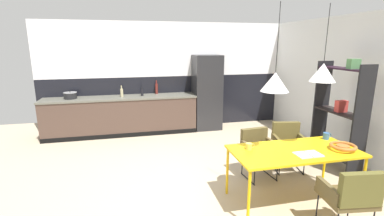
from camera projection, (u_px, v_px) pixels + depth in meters
ground_plane at (206, 195)px, 3.84m from camera, size 9.03×9.03×0.00m
back_wall_splashback_dark at (169, 102)px, 6.93m from camera, size 6.10×0.12×1.30m
back_wall_panel_upper at (168, 49)px, 6.63m from camera, size 6.10×0.12×1.30m
kitchen_counter at (122, 115)px, 6.37m from camera, size 3.47×0.63×0.89m
refrigerator_column at (207, 92)px, 6.73m from camera, size 0.65×0.60×1.83m
dining_table at (294, 153)px, 3.56m from camera, size 1.66×0.79×0.73m
armchair_corner_seat at (258, 146)px, 4.29m from camera, size 0.53×0.51×0.76m
armchair_near_window at (352, 194)px, 2.89m from camera, size 0.54×0.53×0.82m
armchair_far_side at (288, 140)px, 4.56m from camera, size 0.57×0.56×0.78m
fruit_bowl at (343, 146)px, 3.55m from camera, size 0.33×0.33×0.07m
open_book at (308, 154)px, 3.39m from camera, size 0.32×0.21×0.02m
mug_glass_clear at (326, 136)px, 3.94m from camera, size 0.13×0.08×0.10m
mug_dark_espresso at (249, 146)px, 3.56m from camera, size 0.12×0.08×0.08m
cooking_pot at (70, 95)px, 6.04m from camera, size 0.28×0.28×0.17m
bottle_oil_tall at (142, 92)px, 6.38m from camera, size 0.06×0.06×0.24m
bottle_spice_small at (157, 88)px, 6.63m from camera, size 0.06×0.06×0.33m
bottle_wine_green at (122, 92)px, 6.28m from camera, size 0.07×0.07×0.26m
open_shelf_unit at (340, 114)px, 4.52m from camera, size 0.30×0.93×1.86m
pendant_lamp_over_table_near at (275, 82)px, 3.31m from camera, size 0.34×0.34×1.05m
pendant_lamp_over_table_far at (323, 72)px, 3.43m from camera, size 0.32×0.32×0.94m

